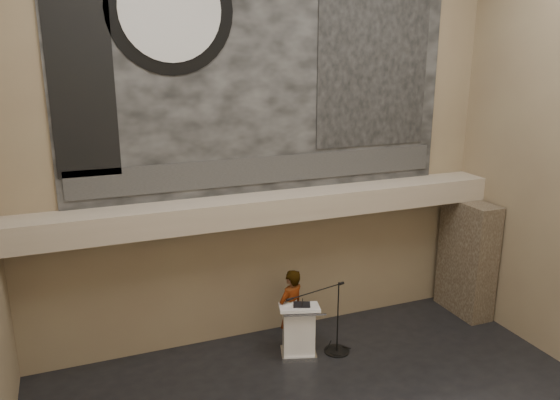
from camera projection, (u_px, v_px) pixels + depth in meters
name	position (u px, v px, depth m)	size (l,w,h in m)	color
wall_back	(266.00, 140.00, 11.00)	(10.00, 0.02, 8.50)	#7B664E
soffit	(273.00, 207.00, 10.99)	(10.00, 0.80, 0.50)	gray
sprinkler_left	(196.00, 230.00, 10.45)	(0.04, 0.04, 0.06)	#B2893D
sprinkler_right	(356.00, 211.00, 11.69)	(0.04, 0.04, 0.06)	#B2893D
banner	(266.00, 66.00, 10.59)	(8.00, 0.05, 5.00)	black
banner_text_strip	(267.00, 170.00, 11.10)	(7.76, 0.02, 0.55)	#2B2B2B
banner_clock_rim	(170.00, 9.00, 9.65)	(2.30, 2.30, 0.02)	black
banner_clock_face	(171.00, 9.00, 9.63)	(1.84, 1.84, 0.02)	silver
banner_building_print	(374.00, 60.00, 11.37)	(2.60, 0.02, 3.60)	black
banner_brick_print	(82.00, 86.00, 9.43)	(1.10, 0.02, 3.20)	black
stone_pier	(467.00, 258.00, 12.65)	(0.60, 1.40, 2.70)	#403427
lectern	(299.00, 330.00, 10.98)	(0.92, 0.77, 1.14)	silver
binder	(302.00, 305.00, 10.82)	(0.33, 0.27, 0.04)	black
papers	(292.00, 308.00, 10.73)	(0.21, 0.28, 0.01)	silver
speaker_person	(291.00, 310.00, 11.16)	(0.64, 0.42, 1.74)	silver
mic_stand	(335.00, 342.00, 11.17)	(1.50, 0.55, 1.54)	black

